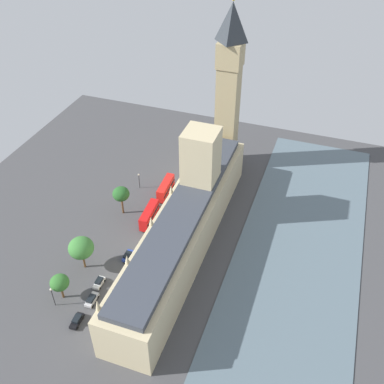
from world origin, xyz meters
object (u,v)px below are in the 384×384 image
Objects in this scene: double_decker_bus_by_river_gate at (166,188)px; pedestrian_trailing at (191,173)px; car_silver_near_tower at (92,299)px; pedestrian_kerbside at (99,325)px; clock_tower at (229,88)px; street_lamp_slot_12 at (52,294)px; pedestrian_under_trees at (138,258)px; car_blue_opposite_hall at (128,256)px; street_lamp_slot_13 at (139,178)px; parliament_building at (187,221)px; plane_tree_leading at (60,283)px; car_white_far_end at (99,282)px; plane_tree_slot_11 at (81,248)px; plane_tree_slot_10 at (121,194)px; car_black_midblock at (77,320)px; double_decker_bus_corner at (149,215)px.

double_decker_bus_by_river_gate is 6.57× the size of pedestrian_trailing.
car_silver_near_tower is 7.83m from pedestrian_kerbside.
clock_tower is 79.45m from street_lamp_slot_12.
pedestrian_kerbside is 0.98× the size of pedestrian_under_trees.
car_silver_near_tower reaches higher than pedestrian_under_trees.
street_lamp_slot_13 reaches higher than car_blue_opposite_hall.
pedestrian_trailing is (8.82, 10.24, -27.84)m from clock_tower.
parliament_building is 36.36m from plane_tree_leading.
car_blue_opposite_hall is at bearing 76.91° from clock_tower.
pedestrian_under_trees is at bearing -122.30° from street_lamp_slot_12.
car_white_far_end is 0.66× the size of street_lamp_slot_12.
car_white_far_end is at bearing 64.86° from pedestrian_trailing.
double_decker_bus_by_river_gate is 2.37× the size of car_silver_near_tower.
plane_tree_slot_11 is at bearing 69.86° from clock_tower.
plane_tree_slot_10 is 13.39m from street_lamp_slot_13.
plane_tree_leading is at bearing -100.34° from street_lamp_slot_12.
car_black_midblock is at bearing -94.48° from double_decker_bus_by_river_gate.
double_decker_bus_by_river_gate reaches higher than car_silver_near_tower.
car_silver_near_tower is 0.79× the size of street_lamp_slot_13.
double_decker_bus_corner is 2.60× the size of car_white_far_end.
plane_tree_leading is (7.19, -5.45, 4.53)m from car_black_midblock.
clock_tower reaches higher than plane_tree_leading.
car_silver_near_tower is (1.60, 31.70, -1.75)m from double_decker_bus_corner.
pedestrian_under_trees is at bearing 47.77° from parliament_building.
pedestrian_trailing is at bearing 49.25° from clock_tower.
plane_tree_slot_10 is (22.54, -5.27, -0.75)m from parliament_building.
plane_tree_slot_10 is at bearing 58.66° from clock_tower.
street_lamp_slot_12 reaches higher than double_decker_bus_by_river_gate.
plane_tree_slot_10 is 23.18m from plane_tree_slot_11.
double_decker_bus_by_river_gate is 1.42× the size of plane_tree_leading.
pedestrian_kerbside is 14.29m from plane_tree_leading.
street_lamp_slot_12 is (13.11, -2.01, 3.65)m from pedestrian_kerbside.
street_lamp_slot_12 is (0.50, 13.44, -2.77)m from plane_tree_slot_11.
plane_tree_leading is at bearing -173.15° from car_silver_near_tower.
plane_tree_leading is (12.29, 17.45, 4.71)m from pedestrian_under_trees.
double_decker_bus_corner is at bearing 85.68° from car_silver_near_tower.
pedestrian_under_trees is (10.07, 11.10, -7.35)m from parliament_building.
plane_tree_slot_10 reaches higher than car_black_midblock.
pedestrian_under_trees is 15.46m from plane_tree_slot_11.
plane_tree_slot_11 is (21.61, 58.93, -21.45)m from clock_tower.
car_blue_opposite_hall is 2.71× the size of pedestrian_trailing.
double_decker_bus_by_river_gate is 2.42× the size of car_blue_opposite_hall.
double_decker_bus_by_river_gate is at bearing -103.76° from plane_tree_slot_11.
street_lamp_slot_12 is (0.51, 2.81, -1.08)m from plane_tree_leading.
plane_tree_slot_11 is (12.30, 6.82, 6.40)m from pedestrian_under_trees.
car_white_far_end and car_black_midblock have the same top height.
car_black_midblock is 2.83× the size of pedestrian_trailing.
street_lamp_slot_12 reaches higher than car_black_midblock.
plane_tree_slot_11 is at bearing 56.86° from pedestrian_trailing.
street_lamp_slot_13 is (22.97, -18.23, -4.05)m from parliament_building.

